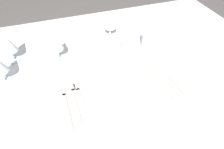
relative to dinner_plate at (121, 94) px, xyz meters
The scene contains 16 objects.
ground_plane 0.78m from the dinner_plate, 95.13° to the left, with size 6.00×6.00×0.00m, color slate.
dining_table 0.24m from the dinner_plate, 95.13° to the left, with size 1.80×1.11×0.74m.
dinner_plate is the anchor object (origin of this frame).
fork_outer 0.17m from the dinner_plate, 169.04° to the left, with size 0.03×0.22×0.00m.
fork_inner 0.19m from the dinner_plate, 169.46° to the left, with size 0.03×0.22×0.00m.
fork_salad 0.23m from the dinner_plate, behind, with size 0.02×0.23×0.00m.
dinner_knife 0.16m from the dinner_plate, ahead, with size 0.03×0.22×0.00m.
spoon_soup 0.20m from the dinner_plate, 14.77° to the left, with size 0.03×0.23×0.01m.
spoon_dessert 0.23m from the dinner_plate, 12.13° to the left, with size 0.03×0.22×0.01m.
spoon_tea 0.25m from the dinner_plate, ahead, with size 0.03×0.20×0.01m.
saucer_left 0.39m from the dinner_plate, 47.33° to the left, with size 0.14×0.14×0.01m, color white.
coffee_cup_left 0.39m from the dinner_plate, 47.13° to the left, with size 0.10×0.08×0.07m.
wine_glass_left 0.47m from the dinner_plate, 77.08° to the left, with size 0.07×0.07×0.14m.
wine_glass_right 0.40m from the dinner_plate, 121.63° to the left, with size 0.07×0.07×0.13m.
wine_glass_far 0.59m from the dinner_plate, 136.58° to the left, with size 0.07×0.07×0.14m.
drink_tumbler 0.28m from the dinner_plate, 62.92° to the left, with size 0.07×0.07×0.12m.
Camera 1 is at (-0.22, -0.81, 1.43)m, focal length 35.35 mm.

